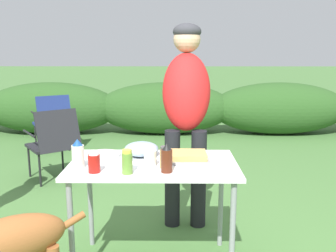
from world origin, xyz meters
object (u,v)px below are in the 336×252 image
Objects in this scene: mixing_bowl at (141,149)px; ketchup_bottle at (94,162)px; plate_stack at (103,155)px; folding_table at (153,174)px; standing_person_in_navy_coat at (186,101)px; dog at (3,247)px; mayo_bottle at (78,154)px; bbq_sauce_bottle at (167,158)px; spice_jar at (165,157)px; camp_chair_green_behind_table at (54,141)px; food_tray at (185,157)px; paper_cup_stack at (150,158)px; relish_jar at (127,162)px; camp_chair_near_hedge at (52,120)px.

ketchup_bottle reaches higher than mixing_bowl.
folding_table is at bearing -21.70° from plate_stack.
standing_person_in_navy_coat reaches higher than dog.
mayo_bottle is 0.56m from bbq_sauce_bottle.
spice_jar is at bearing 11.49° from ketchup_bottle.
spice_jar reaches higher than plate_stack.
folding_table is 1.32× the size of camp_chair_green_behind_table.
ketchup_bottle is at bearing -150.38° from folding_table.
ketchup_bottle is 0.77× the size of mayo_bottle.
food_tray is 0.73m from standing_person_in_navy_coat.
paper_cup_stack is 0.20m from relish_jar.
camp_chair_green_behind_table is at bearing 125.52° from folding_table.
dog is at bearing -130.81° from mixing_bowl.
standing_person_in_navy_coat is (0.26, 0.79, 0.26)m from paper_cup_stack.
mayo_bottle is 0.55m from spice_jar.
food_tray is at bearing 13.12° from mayo_bottle.
paper_cup_stack is 0.46m from mayo_bottle.
bbq_sauce_bottle reaches higher than paper_cup_stack.
plate_stack is 0.29× the size of camp_chair_near_hedge.
camp_chair_near_hedge is (-0.86, 3.54, 0.00)m from dog.
paper_cup_stack is (-0.02, -0.07, 0.13)m from folding_table.
camp_chair_near_hedge reaches higher than food_tray.
food_tray is at bearing 37.41° from relish_jar.
camp_chair_near_hedge is (-1.61, 2.94, -0.20)m from folding_table.
spice_jar is (0.09, -0.04, 0.02)m from paper_cup_stack.
camp_chair_green_behind_table is (-1.27, 1.79, -0.34)m from spice_jar.
camp_chair_green_behind_table is (-1.44, 0.96, -0.58)m from standing_person_in_navy_coat.
folding_table is 0.51m from mayo_bottle.
bbq_sauce_bottle is 2.30m from camp_chair_green_behind_table.
camp_chair_green_behind_table is at bearing 124.60° from bbq_sauce_bottle.
relish_jar is 0.18× the size of camp_chair_near_hedge.
mayo_bottle reaches higher than folding_table.
paper_cup_stack is 0.57× the size of bbq_sauce_bottle.
camp_chair_near_hedge is (-1.59, 3.01, -0.32)m from paper_cup_stack.
dog is 0.91× the size of camp_chair_near_hedge.
standing_person_in_navy_coat is 2.22× the size of dog.
paper_cup_stack is 0.56× the size of mayo_bottle.
spice_jar is at bearing -98.54° from standing_person_in_navy_coat.
paper_cup_stack is 3.42m from camp_chair_near_hedge.
mixing_bowl is at bearing 159.01° from food_tray.
ketchup_bottle is 0.43m from spice_jar.
standing_person_in_navy_coat reaches higher than camp_chair_green_behind_table.
standing_person_in_navy_coat is (0.24, 0.72, 0.38)m from folding_table.
food_tray is 2.26× the size of ketchup_bottle.
plate_stack is at bearing 149.71° from spice_jar.
paper_cup_stack reaches higher than mixing_bowl.
folding_table is 0.24m from food_tray.
plate_stack is 1.30× the size of mayo_bottle.
food_tray is 0.45m from relish_jar.
relish_jar is (-0.05, -0.39, 0.02)m from mixing_bowl.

